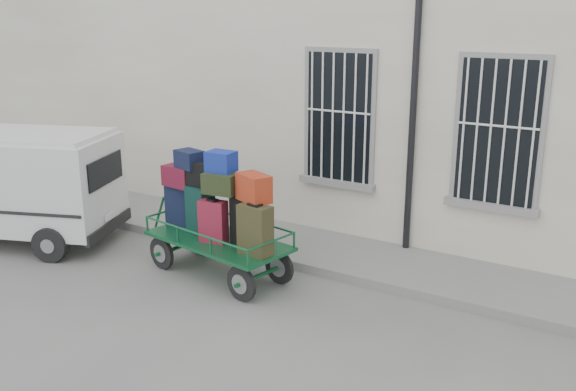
% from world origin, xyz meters
% --- Properties ---
extents(ground, '(80.00, 80.00, 0.00)m').
position_xyz_m(ground, '(0.00, 0.00, 0.00)').
color(ground, '#63635F').
rests_on(ground, ground).
extents(building, '(24.00, 5.15, 6.00)m').
position_xyz_m(building, '(0.00, 5.50, 3.00)').
color(building, beige).
rests_on(building, ground).
extents(sidewalk, '(24.00, 1.70, 0.15)m').
position_xyz_m(sidewalk, '(0.00, 2.20, 0.07)').
color(sidewalk, gray).
rests_on(sidewalk, ground).
extents(luggage_cart, '(2.83, 1.44, 2.00)m').
position_xyz_m(luggage_cart, '(-1.25, 0.58, 1.04)').
color(luggage_cart, black).
rests_on(luggage_cart, ground).
extents(van, '(4.28, 2.96, 2.00)m').
position_xyz_m(van, '(-5.46, -0.13, 1.15)').
color(van, white).
rests_on(van, ground).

